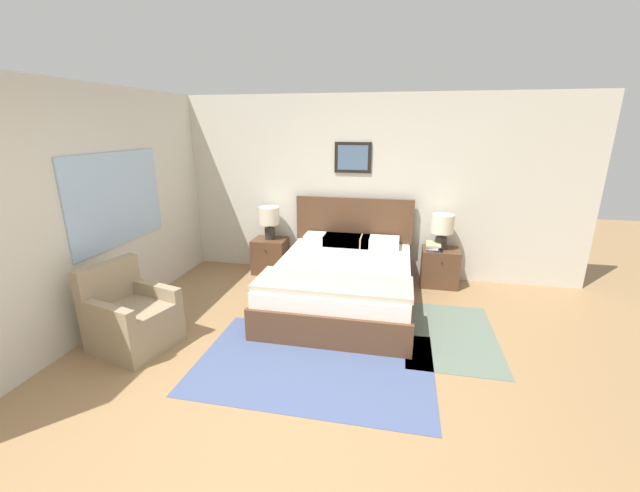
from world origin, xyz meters
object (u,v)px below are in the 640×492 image
object	(u,v)px
bed	(343,281)
table_lamp_near_window	(269,218)
table_lamp_by_door	(442,227)
nightstand_near_window	(270,256)
armchair	(131,319)
nightstand_by_door	(439,267)

from	to	relation	value
bed	table_lamp_near_window	world-z (taller)	bed
bed	table_lamp_by_door	size ratio (longest dim) A/B	4.50
bed	table_lamp_by_door	bearing A→B (deg)	35.47
table_lamp_near_window	table_lamp_by_door	size ratio (longest dim) A/B	1.00
bed	table_lamp_near_window	bearing A→B (deg)	144.72
nightstand_near_window	table_lamp_by_door	bearing A→B (deg)	0.61
bed	table_lamp_by_door	xyz separation A→B (m)	(1.24, 0.88, 0.54)
armchair	table_lamp_near_window	xyz separation A→B (m)	(0.70, 2.33, 0.55)
nightstand_near_window	nightstand_by_door	distance (m)	2.50
nightstand_by_door	table_lamp_by_door	bearing A→B (deg)	112.27
bed	table_lamp_by_door	distance (m)	1.62
armchair	nightstand_near_window	bearing A→B (deg)	177.68
table_lamp_by_door	table_lamp_near_window	bearing A→B (deg)	180.00
bed	table_lamp_near_window	distance (m)	1.62
table_lamp_by_door	bed	bearing A→B (deg)	-144.53
bed	nightstand_near_window	distance (m)	1.51
nightstand_near_window	nightstand_by_door	xyz separation A→B (m)	(2.50, 0.00, 0.00)
bed	nightstand_near_window	world-z (taller)	bed
table_lamp_near_window	nightstand_near_window	bearing A→B (deg)	-88.61
nightstand_near_window	table_lamp_near_window	size ratio (longest dim) A/B	1.09
nightstand_near_window	table_lamp_near_window	world-z (taller)	table_lamp_near_window
table_lamp_near_window	table_lamp_by_door	world-z (taller)	same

